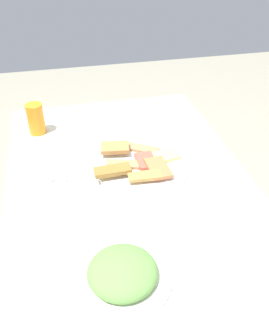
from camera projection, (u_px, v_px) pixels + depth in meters
ground_plane at (131, 304)px, 1.58m from camera, size 6.00×6.00×0.00m
dining_table at (130, 198)px, 1.21m from camera, size 1.20×0.80×0.70m
pide_platter at (140, 164)px, 1.22m from camera, size 0.32×0.33×0.04m
salad_plate_greens at (123, 273)px, 0.84m from camera, size 0.24×0.24×0.06m
soda_can at (36, 119)px, 1.38m from camera, size 0.09×0.09×0.12m
paper_napkin at (54, 167)px, 1.22m from camera, size 0.16×0.16×0.00m
fork at (59, 165)px, 1.22m from camera, size 0.19×0.05×0.00m
spoon at (48, 167)px, 1.22m from camera, size 0.17×0.03×0.00m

